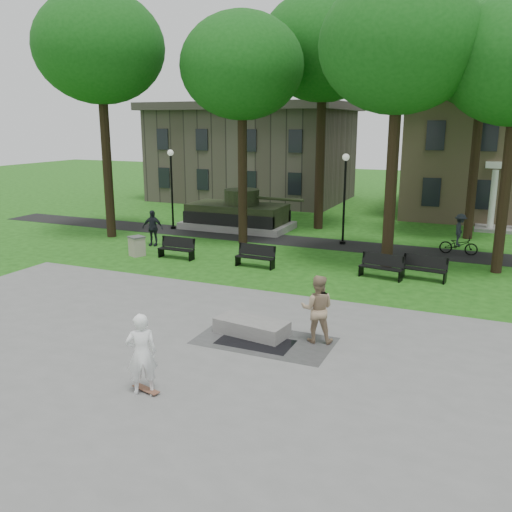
{
  "coord_description": "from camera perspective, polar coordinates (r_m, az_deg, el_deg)",
  "views": [
    {
      "loc": [
        7.52,
        -15.24,
        6.27
      ],
      "look_at": [
        -0.38,
        2.83,
        1.4
      ],
      "focal_mm": 38.0,
      "sensor_mm": 36.0,
      "label": 1
    }
  ],
  "objects": [
    {
      "name": "ground",
      "position": [
        18.12,
        -2.5,
        -6.4
      ],
      "size": [
        120.0,
        120.0,
        0.0
      ],
      "primitive_type": "plane",
      "color": "#1A4B11",
      "rests_on": "ground"
    },
    {
      "name": "plaza",
      "position": [
        14.17,
        -11.63,
        -12.67
      ],
      "size": [
        22.0,
        16.0,
        0.02
      ],
      "primitive_type": "cube",
      "color": "gray",
      "rests_on": "ground"
    },
    {
      "name": "footpath",
      "position": [
        28.95,
        7.99,
        1.24
      ],
      "size": [
        44.0,
        2.6,
        0.01
      ],
      "primitive_type": "cube",
      "color": "black",
      "rests_on": "ground"
    },
    {
      "name": "building_left",
      "position": [
        45.74,
        -0.32,
        10.53
      ],
      "size": [
        15.0,
        10.0,
        7.2
      ],
      "primitive_type": "cube",
      "color": "#4C443D",
      "rests_on": "ground"
    },
    {
      "name": "tree_0",
      "position": [
        31.35,
        -16.14,
        20.25
      ],
      "size": [
        6.8,
        6.8,
        12.97
      ],
      "color": "black",
      "rests_on": "ground"
    },
    {
      "name": "tree_1",
      "position": [
        28.54,
        -1.5,
        19.26
      ],
      "size": [
        6.2,
        6.2,
        11.63
      ],
      "color": "black",
      "rests_on": "ground"
    },
    {
      "name": "tree_2",
      "position": [
        24.27,
        14.86,
        20.64
      ],
      "size": [
        6.6,
        6.6,
        12.16
      ],
      "color": "black",
      "rests_on": "ground"
    },
    {
      "name": "tree_4",
      "position": [
        32.92,
        7.08,
        20.96
      ],
      "size": [
        7.2,
        7.2,
        13.5
      ],
      "color": "black",
      "rests_on": "ground"
    },
    {
      "name": "tree_5",
      "position": [
        31.94,
        22.95,
        18.94
      ],
      "size": [
        6.4,
        6.4,
        12.44
      ],
      "color": "black",
      "rests_on": "ground"
    },
    {
      "name": "lamp_left",
      "position": [
        32.83,
        -8.88,
        7.63
      ],
      "size": [
        0.36,
        0.36,
        4.73
      ],
      "color": "black",
      "rests_on": "ground"
    },
    {
      "name": "lamp_mid",
      "position": [
        28.64,
        9.31,
        6.71
      ],
      "size": [
        0.36,
        0.36,
        4.73
      ],
      "color": "black",
      "rests_on": "ground"
    },
    {
      "name": "tank_monument",
      "position": [
        32.86,
        -1.91,
        4.38
      ],
      "size": [
        7.45,
        3.4,
        2.4
      ],
      "color": "gray",
      "rests_on": "ground"
    },
    {
      "name": "puddle",
      "position": [
        16.05,
        -0.06,
        -9.05
      ],
      "size": [
        2.2,
        1.2,
        0.0
      ],
      "primitive_type": "cube",
      "color": "black",
      "rests_on": "plaza"
    },
    {
      "name": "concrete_block",
      "position": [
        16.55,
        -0.46,
        -7.48
      ],
      "size": [
        2.31,
        1.29,
        0.45
      ],
      "primitive_type": "cube",
      "rotation": [
        0.0,
        0.0,
        -0.13
      ],
      "color": "gray",
      "rests_on": "plaza"
    },
    {
      "name": "skateboard",
      "position": [
        13.59,
        -11.5,
        -13.66
      ],
      "size": [
        0.81,
        0.38,
        0.07
      ],
      "primitive_type": "cube",
      "rotation": [
        0.0,
        0.0,
        -0.24
      ],
      "color": "brown",
      "rests_on": "plaza"
    },
    {
      "name": "skateboarder",
      "position": [
        13.13,
        -11.96,
        -10.05
      ],
      "size": [
        0.86,
        0.83,
        1.99
      ],
      "primitive_type": "imported",
      "rotation": [
        0.0,
        0.0,
        3.83
      ],
      "color": "white",
      "rests_on": "plaza"
    },
    {
      "name": "friend_watching",
      "position": [
        15.86,
        6.47,
        -5.53
      ],
      "size": [
        1.13,
        0.97,
        2.01
      ],
      "primitive_type": "imported",
      "rotation": [
        0.0,
        0.0,
        3.38
      ],
      "color": "#A08667",
      "rests_on": "plaza"
    },
    {
      "name": "pedestrian_walker",
      "position": [
        28.73,
        -10.83,
        2.92
      ],
      "size": [
        1.17,
        0.67,
        1.87
      ],
      "primitive_type": "imported",
      "rotation": [
        0.0,
        0.0,
        0.21
      ],
      "color": "black",
      "rests_on": "ground"
    },
    {
      "name": "cyclist",
      "position": [
        28.13,
        20.61,
        1.8
      ],
      "size": [
        1.78,
        1.01,
        2.0
      ],
      "rotation": [
        0.0,
        0.0,
        1.57
      ],
      "color": "black",
      "rests_on": "ground"
    },
    {
      "name": "park_bench_0",
      "position": [
        25.89,
        -8.31,
        0.89
      ],
      "size": [
        1.81,
        0.55,
        1.0
      ],
      "rotation": [
        0.0,
        0.0,
        -0.02
      ],
      "color": "black",
      "rests_on": "ground"
    },
    {
      "name": "park_bench_1",
      "position": [
        24.07,
        -0.03,
        0.06
      ],
      "size": [
        1.82,
        0.59,
        1.0
      ],
      "rotation": [
        0.0,
        0.0,
        -0.04
      ],
      "color": "black",
      "rests_on": "ground"
    },
    {
      "name": "park_bench_2",
      "position": [
        22.95,
        13.06,
        -1.0
      ],
      "size": [
        1.85,
        0.81,
        1.0
      ],
      "rotation": [
        0.0,
        0.0,
        -0.16
      ],
      "color": "black",
      "rests_on": "ground"
    },
    {
      "name": "park_bench_3",
      "position": [
        23.13,
        17.29,
        -1.16
      ],
      "size": [
        1.84,
        0.75,
        1.0
      ],
      "rotation": [
        0.0,
        0.0,
        -0.13
      ],
      "color": "black",
      "rests_on": "ground"
    },
    {
      "name": "trash_bin",
      "position": [
        26.72,
        -12.43,
        1.04
      ],
      "size": [
        0.87,
        0.87,
        0.96
      ],
      "rotation": [
        0.0,
        0.0,
        -0.41
      ],
      "color": "#AC9F8E",
      "rests_on": "ground"
    }
  ]
}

